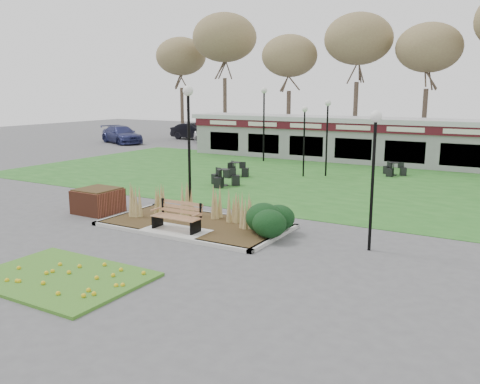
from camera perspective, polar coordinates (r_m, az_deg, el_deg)
The scene contains 19 objects.
ground at distance 16.81m, azimuth -7.47°, elevation -4.78°, with size 100.00×100.00×0.00m, color #515154.
lawn at distance 27.06m, azimuth 8.22°, elevation 1.39°, with size 34.00×16.00×0.02m, color #22611E.
flower_bed at distance 13.64m, azimuth -19.49°, elevation -8.92°, with size 4.20×3.00×0.16m.
planting_bed at distance 17.08m, azimuth -1.33°, elevation -3.15°, with size 6.75×3.40×1.27m.
park_bench at distance 16.85m, azimuth -7.00°, elevation -2.66°, with size 1.70×0.66×0.93m.
brick_planter at distance 20.29m, azimuth -15.65°, elevation -0.92°, with size 1.50×1.50×0.95m.
food_pavilion at distance 34.32m, azimuth 13.34°, elevation 5.77°, with size 24.60×3.40×2.90m.
tree_backdrop at distance 42.09m, azimuth 17.14°, elevation 15.95°, with size 47.24×5.24×10.36m.
lamp_post_near_left at distance 19.72m, azimuth -5.80°, elevation 8.02°, with size 0.40×0.40×4.82m.
lamp_post_near_right at distance 14.97m, azimuth 14.83°, elevation 4.61°, with size 0.34×0.34×4.09m.
lamp_post_mid_left at distance 27.66m, azimuth 7.24°, elevation 7.42°, with size 0.32×0.32×3.82m.
lamp_post_mid_right at distance 27.96m, azimuth 9.79°, elevation 7.89°, with size 0.34×0.34×4.16m.
lamp_post_far_left at distance 33.56m, azimuth 2.71°, elevation 9.44°, with size 0.40×0.40×4.83m.
bistro_set_a at distance 27.72m, azimuth -0.56°, elevation 2.31°, with size 1.44×1.38×0.78m.
bistro_set_b at distance 25.01m, azimuth -1.86°, elevation 1.34°, with size 1.53×1.45×0.82m.
bistro_set_c at distance 29.32m, azimuth 16.84°, elevation 2.27°, with size 1.35×1.25×0.72m.
car_silver at distance 44.76m, azimuth -2.80°, elevation 6.36°, with size 1.76×4.37×1.49m, color #A3A2A7.
car_black at distance 48.89m, azimuth -5.16°, elevation 6.79°, with size 1.65×4.74×1.56m, color black.
car_blue at distance 46.57m, azimuth -13.16°, elevation 6.29°, with size 2.14×5.25×1.52m, color navy.
Camera 1 is at (9.95, -12.73, 4.65)m, focal length 38.00 mm.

